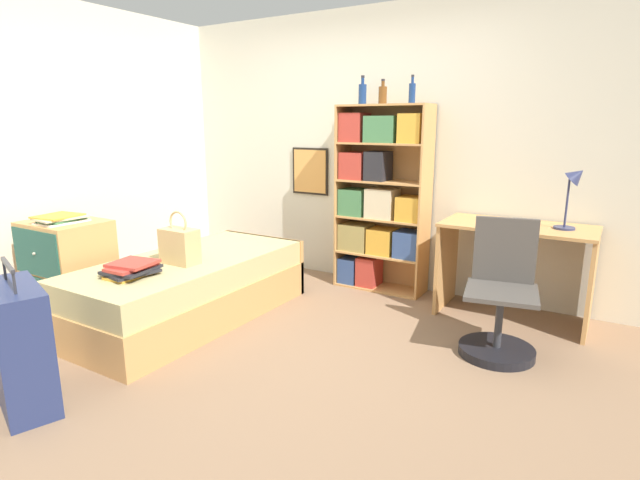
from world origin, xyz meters
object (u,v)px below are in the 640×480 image
at_px(bed, 191,288).
at_px(dresser, 69,269).
at_px(desk_chair, 500,313).
at_px(magazine_pile_on_dresser, 61,219).
at_px(bottle_clear, 412,93).
at_px(bookcase, 378,199).
at_px(bottle_brown, 383,95).
at_px(handbag, 180,245).
at_px(desk_lamp, 574,186).
at_px(desk, 516,255).
at_px(book_stack_on_bed, 132,269).
at_px(suitcase, 20,347).
at_px(bottle_green, 362,94).

relative_size(bed, dresser, 2.48).
relative_size(dresser, desk_chair, 0.86).
height_order(bed, magazine_pile_on_dresser, magazine_pile_on_dresser).
relative_size(magazine_pile_on_dresser, bottle_clear, 1.51).
height_order(bookcase, bottle_brown, bottle_brown).
height_order(handbag, bookcase, bookcase).
bearing_deg(dresser, desk_lamp, 27.86).
bearing_deg(magazine_pile_on_dresser, handbag, 22.52).
bearing_deg(desk, book_stack_on_bed, -139.36).
distance_m(suitcase, dresser, 1.40).
distance_m(handbag, bookcase, 1.86).
height_order(dresser, bottle_clear, bottle_clear).
bearing_deg(desk_lamp, bottle_clear, 174.06).
height_order(magazine_pile_on_dresser, bottle_brown, bottle_brown).
height_order(dresser, desk_chair, desk_chair).
distance_m(bed, handbag, 0.43).
bearing_deg(desk_chair, bottle_green, 149.99).
distance_m(bookcase, bottle_clear, 0.99).
bearing_deg(desk_chair, desk, 93.74).
relative_size(bed, handbag, 4.83).
bearing_deg(book_stack_on_bed, magazine_pile_on_dresser, 177.38).
bearing_deg(bottle_brown, suitcase, -105.90).
xyz_separation_m(handbag, dresser, (-0.94, -0.33, -0.25)).
distance_m(bed, magazine_pile_on_dresser, 1.14).
xyz_separation_m(magazine_pile_on_dresser, bookcase, (1.79, 1.99, 0.04)).
xyz_separation_m(bed, dresser, (-0.88, -0.48, 0.15)).
bearing_deg(handbag, bottle_green, 67.25).
distance_m(dresser, desk, 3.60).
xyz_separation_m(bookcase, bottle_green, (-0.20, 0.04, 0.95)).
bearing_deg(suitcase, handbag, 94.17).
bearing_deg(handbag, bookcase, 61.15).
relative_size(bookcase, bottle_brown, 8.00).
relative_size(bed, desk_chair, 2.14).
relative_size(bed, bottle_clear, 8.19).
relative_size(book_stack_on_bed, bottle_clear, 1.55).
bearing_deg(handbag, magazine_pile_on_dresser, -157.48).
relative_size(dresser, bookcase, 0.46).
relative_size(bottle_green, bottle_clear, 1.07).
bearing_deg(suitcase, dresser, 137.29).
bearing_deg(bottle_clear, bottle_green, 177.58).
bearing_deg(bottle_green, bottle_brown, -11.38).
xyz_separation_m(book_stack_on_bed, desk, (2.21, 1.90, -0.02)).
relative_size(book_stack_on_bed, desk, 0.32).
xyz_separation_m(bottle_green, bottle_clear, (0.49, -0.02, -0.01)).
bearing_deg(handbag, book_stack_on_bed, -96.50).
height_order(magazine_pile_on_dresser, bottle_green, bottle_green).
bearing_deg(bed, bottle_brown, 56.33).
relative_size(bookcase, bottle_clear, 7.15).
distance_m(dresser, bottle_brown, 3.03).
relative_size(bottle_clear, desk_chair, 0.26).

